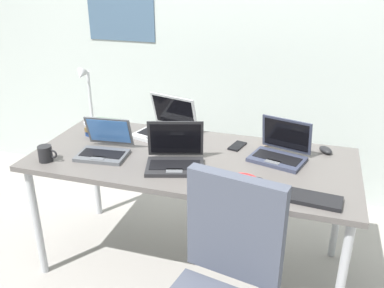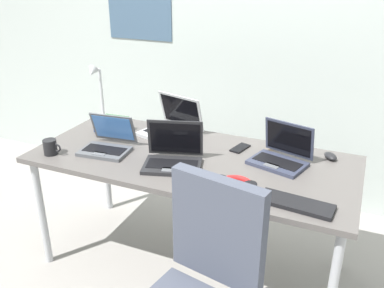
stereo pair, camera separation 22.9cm
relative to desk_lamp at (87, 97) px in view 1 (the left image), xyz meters
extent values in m
plane|color=gray|center=(0.80, -0.28, -0.94)|extent=(12.00, 12.00, 0.00)
cube|color=#B2BCB7|center=(0.80, 0.82, 0.36)|extent=(6.00, 0.12, 2.60)
cube|color=#595451|center=(0.80, -0.28, -0.21)|extent=(1.80, 0.80, 0.03)
cylinder|color=#B2B5BA|center=(-0.04, -0.62, -0.58)|extent=(0.04, 0.04, 0.71)
cylinder|color=#B2B5BA|center=(1.64, -0.62, -0.58)|extent=(0.04, 0.04, 0.71)
cylinder|color=#B2B5BA|center=(-0.04, 0.06, -0.58)|extent=(0.04, 0.04, 0.71)
cylinder|color=#B2B5BA|center=(1.64, 0.06, -0.58)|extent=(0.04, 0.04, 0.71)
cylinder|color=silver|center=(0.00, 0.03, -0.19)|extent=(0.12, 0.12, 0.02)
cylinder|color=silver|center=(0.00, 0.03, -0.01)|extent=(0.02, 0.02, 0.34)
cylinder|color=silver|center=(0.00, -0.01, 0.16)|extent=(0.01, 0.08, 0.01)
cone|color=silver|center=(0.00, -0.05, 0.16)|extent=(0.07, 0.09, 0.09)
cube|color=#33384C|center=(1.26, -0.19, -0.19)|extent=(0.33, 0.27, 0.02)
cube|color=black|center=(1.26, -0.19, -0.18)|extent=(0.27, 0.17, 0.00)
cube|color=#595B60|center=(1.24, -0.25, -0.18)|extent=(0.09, 0.06, 0.00)
cube|color=#33384C|center=(1.29, -0.08, -0.08)|extent=(0.29, 0.12, 0.20)
cube|color=black|center=(1.29, -0.08, -0.08)|extent=(0.26, 0.10, 0.16)
cube|color=#515459|center=(0.32, -0.42, -0.19)|extent=(0.29, 0.21, 0.02)
cube|color=black|center=(0.32, -0.42, -0.18)|extent=(0.25, 0.13, 0.00)
cube|color=#595B60|center=(0.32, -0.48, -0.18)|extent=(0.08, 0.05, 0.00)
cube|color=#515459|center=(0.31, -0.30, -0.09)|extent=(0.28, 0.09, 0.18)
cube|color=#3F72BF|center=(0.31, -0.31, -0.09)|extent=(0.25, 0.08, 0.15)
cube|color=#232326|center=(0.76, -0.44, -0.19)|extent=(0.35, 0.29, 0.02)
cube|color=black|center=(0.76, -0.44, -0.18)|extent=(0.29, 0.19, 0.00)
cube|color=#595B60|center=(0.77, -0.50, -0.18)|extent=(0.09, 0.07, 0.00)
cube|color=#232326|center=(0.72, -0.33, -0.07)|extent=(0.30, 0.12, 0.21)
cube|color=black|center=(0.72, -0.33, -0.07)|extent=(0.27, 0.10, 0.17)
cube|color=#B7BABC|center=(0.53, -0.06, -0.19)|extent=(0.38, 0.31, 0.02)
cube|color=black|center=(0.53, -0.06, -0.18)|extent=(0.31, 0.20, 0.00)
cube|color=#595B60|center=(0.51, -0.13, -0.18)|extent=(0.10, 0.07, 0.00)
cube|color=#B7BABC|center=(0.57, 0.07, -0.07)|extent=(0.33, 0.15, 0.22)
cube|color=black|center=(0.57, 0.07, -0.07)|extent=(0.30, 0.13, 0.18)
cube|color=black|center=(1.43, -0.56, -0.19)|extent=(0.34, 0.15, 0.02)
ellipsoid|color=black|center=(1.51, 0.01, -0.18)|extent=(0.10, 0.11, 0.03)
cube|color=black|center=(1.01, -0.06, -0.19)|extent=(0.09, 0.15, 0.01)
torus|color=red|center=(1.13, -0.51, -0.18)|extent=(0.18, 0.18, 0.03)
cylinder|color=black|center=(1.05, -0.51, -0.18)|extent=(0.06, 0.06, 0.04)
cylinder|color=black|center=(1.20, -0.51, -0.18)|extent=(0.06, 0.06, 0.04)
cylinder|color=gold|center=(1.18, 0.03, -0.16)|extent=(0.04, 0.04, 0.06)
cylinder|color=white|center=(1.18, 0.03, -0.13)|extent=(0.04, 0.04, 0.01)
cube|color=navy|center=(0.18, -0.13, -0.18)|extent=(0.23, 0.17, 0.03)
cube|color=brown|center=(0.17, -0.12, -0.15)|extent=(0.21, 0.15, 0.03)
cube|color=#336638|center=(0.18, -0.12, -0.12)|extent=(0.18, 0.14, 0.03)
cylinder|color=black|center=(0.05, -0.56, -0.15)|extent=(0.08, 0.08, 0.09)
torus|color=black|center=(0.10, -0.56, -0.15)|extent=(0.05, 0.01, 0.05)
cube|color=#474C5B|center=(1.16, -0.85, -0.21)|extent=(0.42, 0.14, 0.48)
camera|label=1|loc=(1.42, -2.28, 0.80)|focal=38.86mm
camera|label=2|loc=(1.63, -2.21, 0.80)|focal=38.86mm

